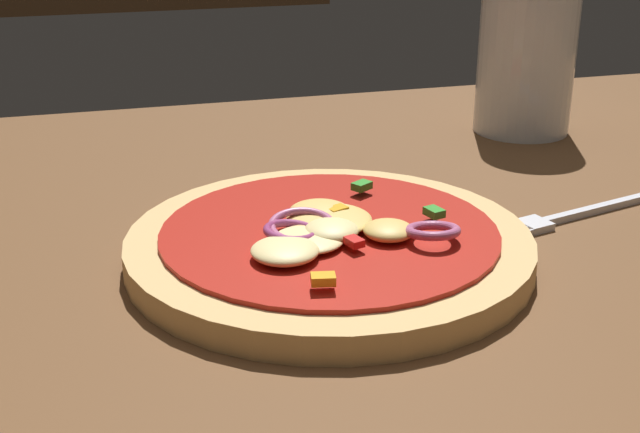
{
  "coord_description": "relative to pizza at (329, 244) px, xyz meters",
  "views": [
    {
      "loc": [
        -0.15,
        -0.41,
        0.25
      ],
      "look_at": [
        -0.02,
        0.05,
        0.05
      ],
      "focal_mm": 48.67,
      "sensor_mm": 36.0,
      "label": 1
    }
  ],
  "objects": [
    {
      "name": "fork",
      "position": [
        0.18,
        0.02,
        -0.01
      ],
      "size": [
        0.19,
        0.06,
        0.01
      ],
      "color": "silver",
      "rests_on": "dining_table"
    },
    {
      "name": "beer_glass",
      "position": [
        0.24,
        0.22,
        0.05
      ],
      "size": [
        0.08,
        0.08,
        0.14
      ],
      "color": "silver",
      "rests_on": "dining_table"
    },
    {
      "name": "dining_table",
      "position": [
        0.02,
        -0.03,
        -0.03
      ],
      "size": [
        1.2,
        0.83,
        0.03
      ],
      "color": "brown",
      "rests_on": "ground"
    },
    {
      "name": "pizza",
      "position": [
        0.0,
        0.0,
        0.0
      ],
      "size": [
        0.24,
        0.24,
        0.03
      ],
      "color": "tan",
      "rests_on": "dining_table"
    }
  ]
}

